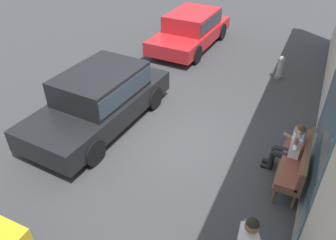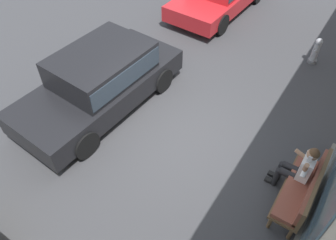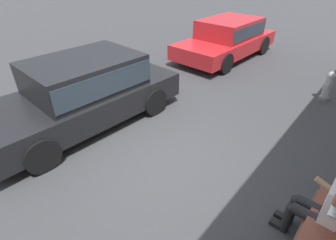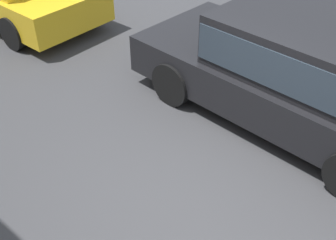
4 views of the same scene
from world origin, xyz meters
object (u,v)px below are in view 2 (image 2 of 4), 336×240
(person_on_phone, at_px, (300,168))
(fire_hydrant, at_px, (316,51))
(bench, at_px, (304,189))
(parked_car_mid, at_px, (101,78))

(person_on_phone, bearing_deg, fire_hydrant, -168.64)
(bench, xyz_separation_m, fire_hydrant, (-4.91, -1.15, -0.17))
(fire_hydrant, bearing_deg, parked_car_mid, -39.97)
(parked_car_mid, height_order, fire_hydrant, parked_car_mid)
(person_on_phone, relative_size, parked_car_mid, 0.29)
(parked_car_mid, bearing_deg, fire_hydrant, 140.03)
(bench, relative_size, person_on_phone, 1.26)
(person_on_phone, xyz_separation_m, parked_car_mid, (0.14, -4.90, 0.13))
(bench, distance_m, parked_car_mid, 5.14)
(bench, relative_size, fire_hydrant, 2.07)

